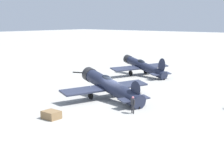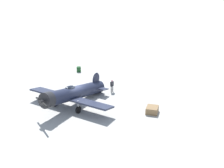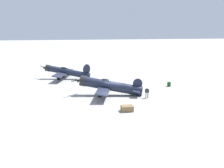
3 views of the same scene
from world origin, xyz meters
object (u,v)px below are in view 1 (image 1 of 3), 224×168
Objects in this scene: airplane_foreground at (109,86)px; ground_crew_mechanic at (133,103)px; airplane_mid_apron at (143,66)px; equipment_crate at (51,115)px.

airplane_foreground is 6.17m from ground_crew_mechanic.
airplane_mid_apron is 6.98× the size of equipment_crate.
airplane_foreground is 7.51× the size of equipment_crate.
airplane_foreground is at bearing -94.74° from ground_crew_mechanic.
ground_crew_mechanic is at bearing -127.40° from equipment_crate.
airplane_mid_apron is at bearing -123.73° from ground_crew_mechanic.
ground_crew_mechanic reaches higher than equipment_crate.
airplane_foreground is 9.07m from equipment_crate.
equipment_crate is (-7.05, 24.56, -1.14)m from airplane_mid_apron.
equipment_crate is at bearing -13.16° from ground_crew_mechanic.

